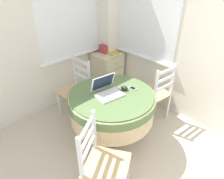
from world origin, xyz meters
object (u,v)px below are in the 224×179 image
Objects in this scene: dining_chair_near_right_window at (155,93)px; storage_box at (106,48)px; corner_cabinet at (108,71)px; cell_phone at (133,88)px; round_dining_table at (112,104)px; laptop at (107,90)px; computer_mouse at (124,88)px; dining_chair_near_back_window at (76,89)px; dining_chair_camera_near at (102,164)px; book_on_cabinet at (110,52)px.

dining_chair_near_right_window reaches higher than storage_box.
cell_phone is at bearing -118.28° from corner_cabinet.
round_dining_table is 10.25× the size of cell_phone.
laptop is at bearing 134.69° from round_dining_table.
computer_mouse is 0.90m from dining_chair_near_back_window.
dining_chair_camera_near reaches higher than cell_phone.
round_dining_table is 1.17× the size of dining_chair_near_back_window.
book_on_cabinet is at bearing -65.92° from storage_box.
laptop reaches higher than round_dining_table.
book_on_cabinet is at bearing -22.04° from corner_cabinet.
round_dining_table is 0.80m from dining_chair_near_back_window.
laptop is 1.76× the size of storage_box.
round_dining_table is 0.79m from dining_chair_camera_near.
cell_phone is 0.14× the size of corner_cabinet.
dining_chair_near_back_window is 1.42m from dining_chair_camera_near.
computer_mouse reaches higher than book_on_cabinet.
storage_box is (0.71, 1.11, 0.05)m from computer_mouse.
storage_box is at bearing 17.63° from dining_chair_near_back_window.
storage_box is (0.11, 1.19, 0.36)m from dining_chair_near_right_window.
storage_box is at bearing 50.22° from round_dining_table.
book_on_cabinet is at bearing 59.20° from cell_phone.
dining_chair_near_right_window is at bearing 15.18° from dining_chair_camera_near.
dining_chair_near_right_window is 1.16m from book_on_cabinet.
dining_chair_near_right_window is at bearing -7.43° from computer_mouse.
dining_chair_camera_near is 2.10m from corner_cabinet.
laptop reaches higher than cell_phone.
laptop is 0.82m from dining_chair_near_back_window.
corner_cabinet is at bearing 14.67° from dining_chair_near_back_window.
laptop is at bearing 156.85° from cell_phone.
computer_mouse is (0.18, -0.04, 0.18)m from round_dining_table.
storage_box is at bearing 46.35° from dining_chair_camera_near.
laptop is 1.36× the size of book_on_cabinet.
dining_chair_camera_near is at bearing -155.46° from cell_phone.
dining_chair_camera_near is at bearing -149.82° from computer_mouse.
round_dining_table is 10.76× the size of computer_mouse.
book_on_cabinet is (0.96, 0.95, -0.04)m from laptop.
computer_mouse is 0.95× the size of cell_phone.
dining_chair_near_right_window is 3.56× the size of book_on_cabinet.
computer_mouse is at bearing 172.57° from dining_chair_near_right_window.
dining_chair_near_back_window is (-0.27, 0.88, -0.29)m from cell_phone.
cell_phone is 0.41× the size of book_on_cabinet.
dining_chair_near_back_window is at bearing 64.56° from dining_chair_camera_near.
computer_mouse is at bearing -122.67° from storage_box.
dining_chair_near_back_window is at bearing 106.74° from cell_phone.
cell_phone is at bearing -73.26° from dining_chair_near_back_window.
dining_chair_near_back_window is at bearing 86.46° from laptop.
corner_cabinet is at bearing 157.96° from book_on_cabinet.
laptop is 0.38× the size of dining_chair_near_back_window.
dining_chair_near_right_window reaches higher than book_on_cabinet.
corner_cabinet is (1.47, 1.51, -0.08)m from dining_chair_camera_near.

